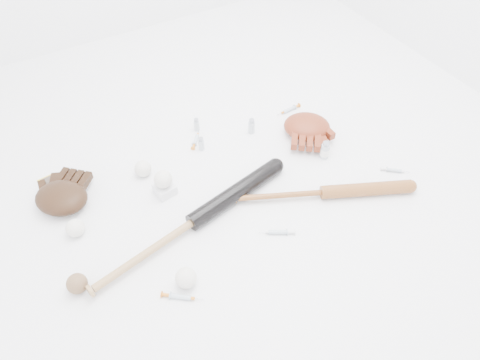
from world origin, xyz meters
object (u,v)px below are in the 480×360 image
bat_dark (193,222)px  pedestal (165,189)px  bat_wood (323,192)px  glove_dark (61,198)px

bat_dark → pedestal: size_ratio=12.30×
bat_wood → pedestal: (-0.57, 0.36, -0.01)m
bat_dark → bat_wood: bat_dark is taller
pedestal → bat_wood: bearing=-32.2°
bat_dark → glove_dark: size_ratio=3.77×
glove_dark → bat_dark: bearing=1.3°
bat_dark → glove_dark: glove_dark is taller
bat_wood → glove_dark: size_ratio=3.06×
bat_dark → bat_wood: size_ratio=1.23×
glove_dark → pedestal: bearing=22.8°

